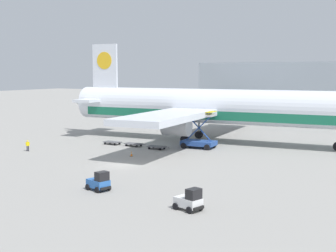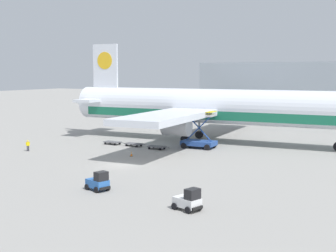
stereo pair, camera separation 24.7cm
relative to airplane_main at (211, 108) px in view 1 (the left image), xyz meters
name	(u,v)px [view 1 (the left image)]	position (x,y,z in m)	size (l,w,h in m)	color
ground_plane	(121,165)	(-1.30, -24.06, -5.84)	(400.00, 400.00, 0.00)	gray
airplane_main	(211,108)	(0.00, 0.00, 0.00)	(58.07, 48.50, 17.00)	silver
scissor_lift_loader	(199,134)	(1.22, -6.86, -3.65)	(5.43, 3.75, 5.82)	#284C99
baggage_tug_foreground	(190,200)	(15.35, -37.02, -4.96)	(2.72, 2.16, 2.00)	silver
baggage_tug_mid	(99,182)	(4.34, -35.59, -4.96)	(2.72, 2.15, 2.00)	#2D66B7
baggage_dolly_lead	(112,142)	(-12.62, -10.88, -5.45)	(3.70, 1.51, 0.48)	#56565B
baggage_dolly_second	(134,144)	(-8.54, -10.63, -5.45)	(3.70, 1.51, 0.48)	#56565B
baggage_dolly_third	(157,147)	(-3.86, -11.18, -5.45)	(3.70, 1.51, 0.48)	#56565B
ground_crew_near	(28,145)	(-19.70, -22.51, -4.85)	(0.39, 0.48, 1.70)	black
traffic_cone_near	(131,154)	(-3.75, -18.21, -5.48)	(0.40, 0.40, 0.73)	black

